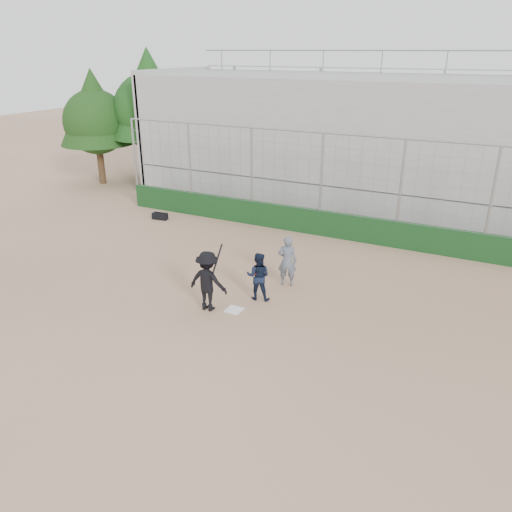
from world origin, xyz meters
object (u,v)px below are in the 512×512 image
at_px(catcher_crouched, 258,284).
at_px(equipment_bag, 160,216).
at_px(umpire, 287,263).
at_px(batter_at_plate, 208,281).

distance_m(catcher_crouched, equipment_bag, 8.64).
relative_size(umpire, equipment_bag, 2.12).
xyz_separation_m(batter_at_plate, equipment_bag, (-6.15, 5.98, -0.73)).
height_order(catcher_crouched, umpire, umpire).
bearing_deg(umpire, equipment_bag, -41.10).
bearing_deg(equipment_bag, umpire, -25.22).
relative_size(batter_at_plate, catcher_crouched, 1.86).
height_order(umpire, equipment_bag, umpire).
relative_size(batter_at_plate, umpire, 1.31).
relative_size(batter_at_plate, equipment_bag, 2.76).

